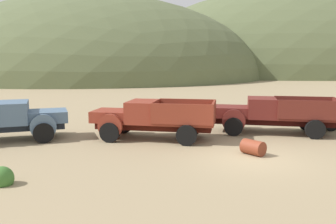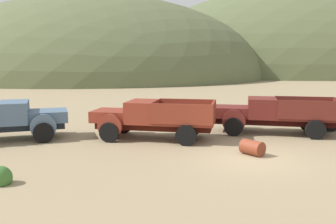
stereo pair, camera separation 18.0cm
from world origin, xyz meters
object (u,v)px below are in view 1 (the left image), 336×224
at_px(truck_chalk_blue, 12,120).
at_px(truck_oxblood, 265,114).
at_px(oil_drum_by_truck, 253,147).
at_px(truck_rust_red, 146,118).

xyz_separation_m(truck_chalk_blue, truck_oxblood, (12.87, 0.81, 0.02)).
bearing_deg(oil_drum_by_truck, truck_oxblood, 65.56).
height_order(truck_oxblood, oil_drum_by_truck, truck_oxblood).
relative_size(truck_chalk_blue, truck_oxblood, 0.94).
bearing_deg(oil_drum_by_truck, truck_rust_red, 142.15).
distance_m(truck_chalk_blue, oil_drum_by_truck, 11.47).
height_order(truck_chalk_blue, truck_rust_red, truck_chalk_blue).
relative_size(truck_chalk_blue, truck_rust_red, 1.01).
bearing_deg(truck_rust_red, truck_oxblood, -156.97).
bearing_deg(truck_oxblood, truck_rust_red, 23.88).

